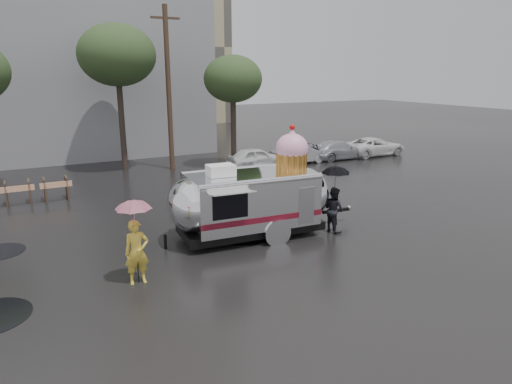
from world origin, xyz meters
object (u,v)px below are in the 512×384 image
person_left (137,252)px  tripod (306,205)px  person_right (334,210)px  airstream_trailer (253,198)px

person_left → tripod: 6.62m
person_left → tripod: (6.42, 1.61, 0.02)m
tripod → person_left: bearing=-162.9°
person_right → tripod: 1.00m
person_right → person_left: bearing=91.7°
person_left → tripod: bearing=15.9°
airstream_trailer → person_right: bearing=-15.1°
person_left → person_right: 7.20m
airstream_trailer → person_right: (2.72, -0.92, -0.55)m
airstream_trailer → tripod: airstream_trailer is taller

